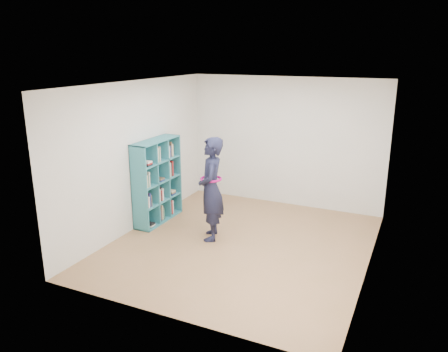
% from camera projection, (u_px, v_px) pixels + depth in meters
% --- Properties ---
extents(floor, '(4.50, 4.50, 0.00)m').
position_uv_depth(floor, '(241.00, 244.00, 7.20)').
color(floor, olive).
rests_on(floor, ground).
extents(ceiling, '(4.50, 4.50, 0.00)m').
position_uv_depth(ceiling, '(243.00, 84.00, 6.48)').
color(ceiling, white).
rests_on(ceiling, wall_back).
extents(wall_left, '(0.02, 4.50, 2.60)m').
position_uv_depth(wall_left, '(137.00, 156.00, 7.65)').
color(wall_left, silver).
rests_on(wall_left, floor).
extents(wall_right, '(0.02, 4.50, 2.60)m').
position_uv_depth(wall_right, '(376.00, 184.00, 6.03)').
color(wall_right, silver).
rests_on(wall_right, floor).
extents(wall_back, '(4.00, 0.02, 2.60)m').
position_uv_depth(wall_back, '(285.00, 142.00, 8.80)').
color(wall_back, silver).
rests_on(wall_back, floor).
extents(wall_front, '(4.00, 0.02, 2.60)m').
position_uv_depth(wall_front, '(165.00, 216.00, 4.88)').
color(wall_front, silver).
rests_on(wall_front, floor).
extents(bookshelf, '(0.34, 1.16, 1.54)m').
position_uv_depth(bookshelf, '(156.00, 182.00, 8.03)').
color(bookshelf, teal).
rests_on(bookshelf, floor).
extents(person, '(0.64, 0.75, 1.75)m').
position_uv_depth(person, '(211.00, 189.00, 7.22)').
color(person, black).
rests_on(person, floor).
extents(smartphone, '(0.06, 0.09, 0.14)m').
position_uv_depth(smartphone, '(202.00, 181.00, 7.27)').
color(smartphone, silver).
rests_on(smartphone, person).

